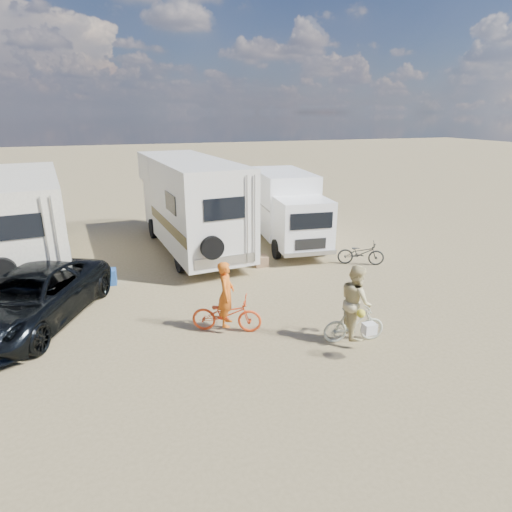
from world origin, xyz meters
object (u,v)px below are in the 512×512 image
object	(u,v)px
bike_woman	(354,324)
rv_main	(191,206)
rv_left	(23,223)
dark_suv	(31,298)
box_truck	(287,210)
bike_parked	(361,253)
rider_woman	(355,308)
cooler	(107,277)
bike_man	(227,314)
crate	(261,261)
rider_man	(226,300)

from	to	relation	value
bike_woman	rv_main	bearing A→B (deg)	25.26
rv_left	bike_woman	bearing A→B (deg)	-52.43
dark_suv	box_truck	bearing A→B (deg)	50.84
rv_main	box_truck	world-z (taller)	rv_main
dark_suv	bike_parked	distance (m)	10.71
rv_left	rider_woman	world-z (taller)	rv_left
rider_woman	cooler	bearing A→B (deg)	54.56
bike_man	rider_woman	world-z (taller)	rider_woman
rider_woman	cooler	xyz separation A→B (m)	(-5.64, 5.75, -0.65)
bike_parked	rider_woman	bearing A→B (deg)	172.61
rv_left	bike_man	xyz separation A→B (m)	(5.46, -6.80, -1.19)
dark_suv	crate	size ratio (longest dim) A/B	10.84
rider_woman	box_truck	bearing A→B (deg)	-1.26
box_truck	bike_man	world-z (taller)	box_truck
rv_left	bike_parked	size ratio (longest dim) A/B	4.44
rv_main	crate	world-z (taller)	rv_main
dark_suv	bike_man	world-z (taller)	dark_suv
rider_woman	cooler	size ratio (longest dim) A/B	2.91
bike_man	rider_woman	distance (m)	3.17
rv_main	bike_woman	xyz separation A→B (m)	(2.31, -8.53, -1.35)
box_truck	rider_woman	world-z (taller)	box_truck
dark_suv	rv_left	bearing A→B (deg)	123.95
rider_man	crate	size ratio (longest dim) A/B	3.57
box_truck	crate	bearing A→B (deg)	-125.80
bike_man	bike_woman	size ratio (longest dim) A/B	1.17
dark_suv	bike_woman	distance (m)	8.29
bike_woman	cooler	xyz separation A→B (m)	(-5.64, 5.75, -0.21)
rv_main	bike_woman	distance (m)	8.94
rv_left	box_truck	xyz separation A→B (m)	(9.82, -0.33, -0.18)
rv_main	crate	distance (m)	3.75
rider_man	bike_parked	xyz separation A→B (m)	(5.93, 3.24, -0.40)
cooler	dark_suv	bearing A→B (deg)	-126.83
bike_woman	box_truck	bearing A→B (deg)	-1.26
bike_man	rider_man	xyz separation A→B (m)	(0.00, -0.00, 0.37)
rv_main	box_truck	xyz separation A→B (m)	(3.91, -0.56, -0.34)
box_truck	cooler	world-z (taller)	box_truck
rider_man	crate	xyz separation A→B (m)	(2.42, 4.28, -0.65)
bike_parked	cooler	size ratio (longest dim) A/B	2.72
dark_suv	cooler	world-z (taller)	dark_suv
rv_main	bike_woman	bearing A→B (deg)	-80.46
cooler	rider_man	bearing A→B (deg)	-52.54
dark_suv	cooler	size ratio (longest dim) A/B	8.34
rv_left	rider_man	xyz separation A→B (m)	(5.46, -6.80, -0.81)
bike_woman	rider_woman	xyz separation A→B (m)	(0.00, 0.00, 0.44)
rider_man	crate	bearing A→B (deg)	-5.83
rider_woman	dark_suv	bearing A→B (deg)	74.57
rv_left	crate	size ratio (longest dim) A/B	15.72
rv_left	cooler	size ratio (longest dim) A/B	12.09
rv_left	bike_woman	xyz separation A→B (m)	(8.22, -8.30, -1.20)
rv_left	bike_man	size ratio (longest dim) A/B	4.18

